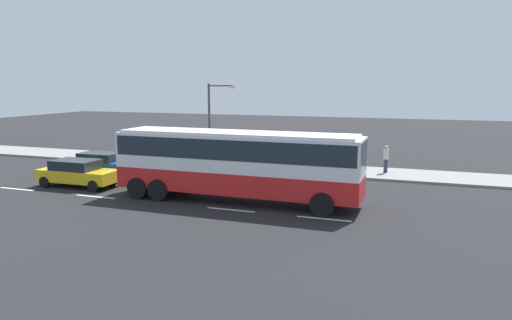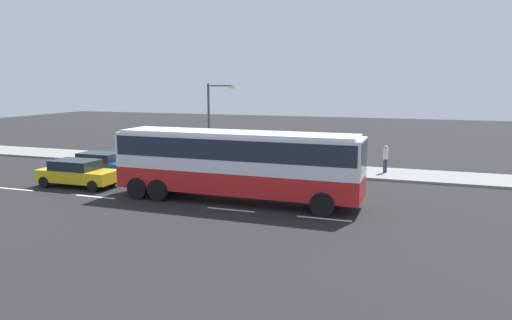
{
  "view_description": "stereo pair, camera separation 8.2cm",
  "coord_description": "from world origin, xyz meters",
  "px_view_note": "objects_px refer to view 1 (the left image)",
  "views": [
    {
      "loc": [
        8.08,
        -21.89,
        5.84
      ],
      "look_at": [
        0.54,
        -0.61,
        2.12
      ],
      "focal_mm": 32.65,
      "sensor_mm": 36.0,
      "label": 1
    },
    {
      "loc": [
        8.01,
        -21.91,
        5.84
      ],
      "look_at": [
        0.54,
        -0.61,
        2.12
      ],
      "focal_mm": 32.65,
      "sensor_mm": 36.0,
      "label": 2
    }
  ],
  "objects_px": {
    "car_yellow_taxi": "(78,173)",
    "pedestrian_at_crossing": "(386,157)",
    "street_lamp": "(213,118)",
    "pedestrian_near_curb": "(262,152)",
    "coach_bus": "(236,159)",
    "car_blue_saloon": "(104,164)"
  },
  "relations": [
    {
      "from": "car_yellow_taxi",
      "to": "pedestrian_at_crossing",
      "type": "bearing_deg",
      "value": 29.27
    },
    {
      "from": "car_yellow_taxi",
      "to": "street_lamp",
      "type": "height_order",
      "value": "street_lamp"
    },
    {
      "from": "car_yellow_taxi",
      "to": "pedestrian_near_curb",
      "type": "distance_m",
      "value": 11.95
    },
    {
      "from": "street_lamp",
      "to": "pedestrian_at_crossing",
      "type": "bearing_deg",
      "value": 8.09
    },
    {
      "from": "pedestrian_near_curb",
      "to": "coach_bus",
      "type": "bearing_deg",
      "value": 173.7
    },
    {
      "from": "coach_bus",
      "to": "pedestrian_near_curb",
      "type": "height_order",
      "value": "coach_bus"
    },
    {
      "from": "coach_bus",
      "to": "pedestrian_near_curb",
      "type": "distance_m",
      "value": 9.12
    },
    {
      "from": "street_lamp",
      "to": "coach_bus",
      "type": "bearing_deg",
      "value": -58.36
    },
    {
      "from": "coach_bus",
      "to": "car_yellow_taxi",
      "type": "bearing_deg",
      "value": 179.35
    },
    {
      "from": "car_yellow_taxi",
      "to": "car_blue_saloon",
      "type": "bearing_deg",
      "value": 97.72
    },
    {
      "from": "pedestrian_near_curb",
      "to": "street_lamp",
      "type": "distance_m",
      "value": 4.11
    },
    {
      "from": "coach_bus",
      "to": "street_lamp",
      "type": "height_order",
      "value": "street_lamp"
    },
    {
      "from": "pedestrian_near_curb",
      "to": "pedestrian_at_crossing",
      "type": "relative_size",
      "value": 0.98
    },
    {
      "from": "car_yellow_taxi",
      "to": "pedestrian_near_curb",
      "type": "bearing_deg",
      "value": 46.32
    },
    {
      "from": "car_blue_saloon",
      "to": "pedestrian_at_crossing",
      "type": "height_order",
      "value": "pedestrian_at_crossing"
    },
    {
      "from": "car_blue_saloon",
      "to": "pedestrian_near_curb",
      "type": "relative_size",
      "value": 2.55
    },
    {
      "from": "car_yellow_taxi",
      "to": "pedestrian_at_crossing",
      "type": "distance_m",
      "value": 18.85
    },
    {
      "from": "car_blue_saloon",
      "to": "street_lamp",
      "type": "height_order",
      "value": "street_lamp"
    },
    {
      "from": "car_blue_saloon",
      "to": "pedestrian_near_curb",
      "type": "distance_m",
      "value": 10.36
    },
    {
      "from": "coach_bus",
      "to": "car_yellow_taxi",
      "type": "distance_m",
      "value": 9.93
    },
    {
      "from": "coach_bus",
      "to": "car_blue_saloon",
      "type": "height_order",
      "value": "coach_bus"
    },
    {
      "from": "car_yellow_taxi",
      "to": "pedestrian_near_curb",
      "type": "relative_size",
      "value": 2.65
    }
  ]
}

